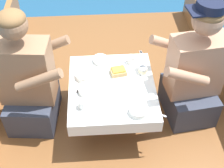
# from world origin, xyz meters

# --- Properties ---
(ground_plane) EXTENTS (60.00, 60.00, 0.00)m
(ground_plane) POSITION_xyz_m (0.00, 0.00, 0.00)
(ground_plane) COLOR navy
(boat_deck) EXTENTS (2.04, 3.23, 0.24)m
(boat_deck) POSITION_xyz_m (0.00, 0.00, 0.12)
(boat_deck) COLOR brown
(boat_deck) RESTS_ON ground_plane
(cockpit_table) EXTENTS (0.65, 0.73, 0.37)m
(cockpit_table) POSITION_xyz_m (0.00, 0.02, 0.58)
(cockpit_table) COLOR #B2B2B7
(cockpit_table) RESTS_ON boat_deck
(person_port) EXTENTS (0.55, 0.48, 1.01)m
(person_port) POSITION_xyz_m (-0.62, 0.08, 0.65)
(person_port) COLOR #333847
(person_port) RESTS_ON boat_deck
(person_starboard) EXTENTS (0.56, 0.49, 1.04)m
(person_starboard) POSITION_xyz_m (0.62, 0.07, 0.67)
(person_starboard) COLOR #333847
(person_starboard) RESTS_ON boat_deck
(plate_sandwich) EXTENTS (0.20, 0.20, 0.01)m
(plate_sandwich) POSITION_xyz_m (0.06, 0.15, 0.62)
(plate_sandwich) COLOR silver
(plate_sandwich) RESTS_ON cockpit_table
(plate_bread) EXTENTS (0.20, 0.20, 0.01)m
(plate_bread) POSITION_xyz_m (-0.06, -0.12, 0.62)
(plate_bread) COLOR silver
(plate_bread) RESTS_ON cockpit_table
(sandwich) EXTENTS (0.13, 0.11, 0.05)m
(sandwich) POSITION_xyz_m (0.06, 0.15, 0.65)
(sandwich) COLOR tan
(sandwich) RESTS_ON plate_sandwich
(bowl_port_near) EXTENTS (0.13, 0.13, 0.04)m
(bowl_port_near) POSITION_xyz_m (0.17, -0.25, 0.64)
(bowl_port_near) COLOR silver
(bowl_port_near) RESTS_ON cockpit_table
(bowl_starboard_near) EXTENTS (0.15, 0.15, 0.04)m
(bowl_starboard_near) POSITION_xyz_m (-0.20, 0.14, 0.64)
(bowl_starboard_near) COLOR silver
(bowl_starboard_near) RESTS_ON cockpit_table
(bowl_center_far) EXTENTS (0.12, 0.12, 0.04)m
(bowl_center_far) POSITION_xyz_m (-0.19, -0.02, 0.64)
(bowl_center_far) COLOR silver
(bowl_center_far) RESTS_ON cockpit_table
(bowl_port_far) EXTENTS (0.12, 0.12, 0.04)m
(bowl_port_far) POSITION_xyz_m (-0.08, 0.31, 0.64)
(bowl_port_far) COLOR silver
(bowl_port_far) RESTS_ON cockpit_table
(coffee_cup_port) EXTENTS (0.09, 0.06, 0.06)m
(coffee_cup_port) POSITION_xyz_m (-0.21, -0.17, 0.65)
(coffee_cup_port) COLOR silver
(coffee_cup_port) RESTS_ON cockpit_table
(coffee_cup_starboard) EXTENTS (0.09, 0.06, 0.06)m
(coffee_cup_starboard) POSITION_xyz_m (0.17, 0.29, 0.65)
(coffee_cup_starboard) COLOR silver
(coffee_cup_starboard) RESTS_ON cockpit_table
(tin_can) EXTENTS (0.07, 0.07, 0.05)m
(tin_can) POSITION_xyz_m (0.25, 0.15, 0.64)
(tin_can) COLOR silver
(tin_can) RESTS_ON cockpit_table
(utensil_spoon_port) EXTENTS (0.16, 0.10, 0.01)m
(utensil_spoon_port) POSITION_xyz_m (0.25, -0.24, 0.62)
(utensil_spoon_port) COLOR silver
(utensil_spoon_port) RESTS_ON cockpit_table
(utensil_spoon_starboard) EXTENTS (0.17, 0.07, 0.01)m
(utensil_spoon_starboard) POSITION_xyz_m (0.19, -0.02, 0.62)
(utensil_spoon_starboard) COLOR silver
(utensil_spoon_starboard) RESTS_ON cockpit_table
(utensil_fork_port) EXTENTS (0.04, 0.17, 0.00)m
(utensil_fork_port) POSITION_xyz_m (-0.26, -0.07, 0.62)
(utensil_fork_port) COLOR silver
(utensil_fork_port) RESTS_ON cockpit_table
(utensil_knife_port) EXTENTS (0.16, 0.08, 0.00)m
(utensil_knife_port) POSITION_xyz_m (-0.11, 0.08, 0.62)
(utensil_knife_port) COLOR silver
(utensil_knife_port) RESTS_ON cockpit_table
(utensil_fork_starboard) EXTENTS (0.04, 0.17, 0.00)m
(utensil_fork_starboard) POSITION_xyz_m (0.27, 0.36, 0.62)
(utensil_fork_starboard) COLOR silver
(utensil_fork_starboard) RESTS_ON cockpit_table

